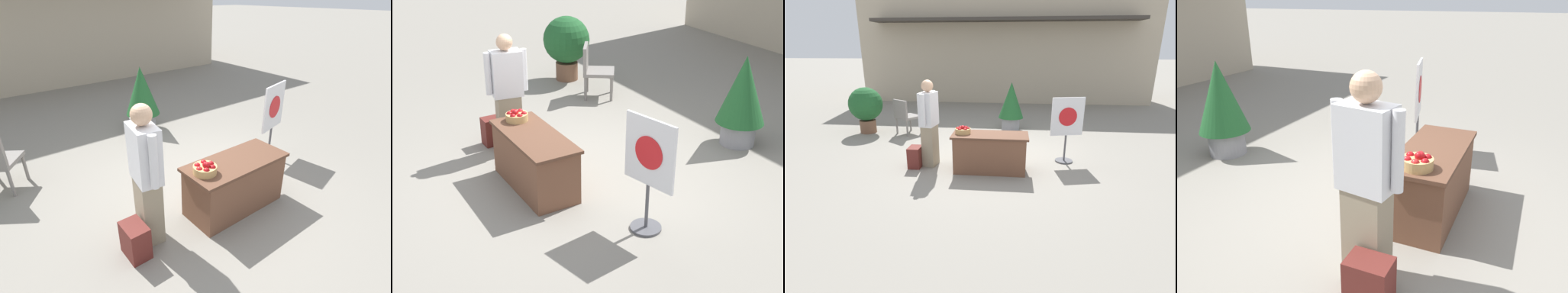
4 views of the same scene
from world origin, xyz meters
TOP-DOWN VIEW (x-y plane):
  - ground_plane at (0.00, 0.00)m, footprint 120.00×120.00m
  - storefront_building at (0.13, 9.34)m, footprint 12.32×5.53m
  - display_table at (0.18, -0.61)m, footprint 1.45×0.62m
  - apple_basket at (-0.34, -0.60)m, footprint 0.29×0.29m
  - person_visitor at (-1.05, -0.43)m, footprint 0.32×0.60m
  - backpack at (-1.33, -0.58)m, footprint 0.24×0.34m
  - poster_board at (1.71, 0.05)m, footprint 0.67×0.36m
  - patio_chair at (-2.34, 1.79)m, footprint 0.76×0.76m
  - potted_plant_far_left at (0.55, 2.60)m, footprint 0.72×0.72m
  - potted_plant_near_left at (-3.47, 1.84)m, footprint 0.92×0.92m

SIDE VIEW (x-z plane):
  - ground_plane at x=0.00m, z-range 0.00..0.00m
  - backpack at x=-1.33m, z-range 0.00..0.42m
  - display_table at x=0.18m, z-range 0.00..0.74m
  - patio_chair at x=-2.34m, z-range 0.07..1.03m
  - potted_plant_far_left at x=0.55m, z-range 0.07..1.45m
  - potted_plant_near_left at x=-3.47m, z-range 0.13..1.40m
  - poster_board at x=1.71m, z-range 0.09..1.45m
  - apple_basket at x=-0.34m, z-range 0.72..0.89m
  - person_visitor at x=-1.05m, z-range 0.02..1.75m
  - storefront_building at x=0.13m, z-range 0.00..5.40m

